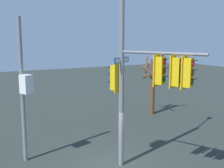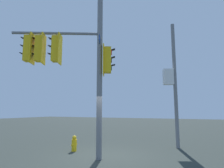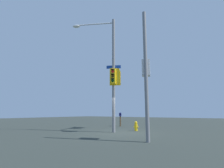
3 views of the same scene
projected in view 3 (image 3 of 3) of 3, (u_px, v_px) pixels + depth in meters
name	position (u px, v px, depth m)	size (l,w,h in m)	color
ground_plane	(119.00, 133.00, 12.36)	(80.00, 80.00, 0.00)	#2C332F
main_signal_pole_assembly	(113.00, 72.00, 14.35)	(3.60, 5.05, 8.76)	slate
secondary_pole_assembly	(146.00, 71.00, 9.10)	(0.57, 0.74, 6.76)	slate
fire_hydrant	(136.00, 126.00, 13.67)	(0.38, 0.24, 0.73)	yellow
mailbox	(120.00, 115.00, 18.32)	(0.43, 0.50, 1.41)	#4C3823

